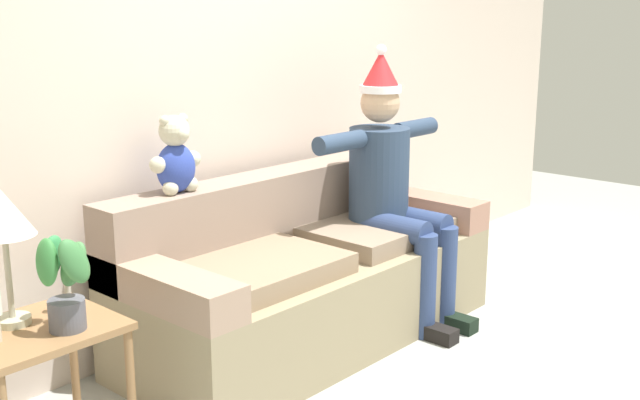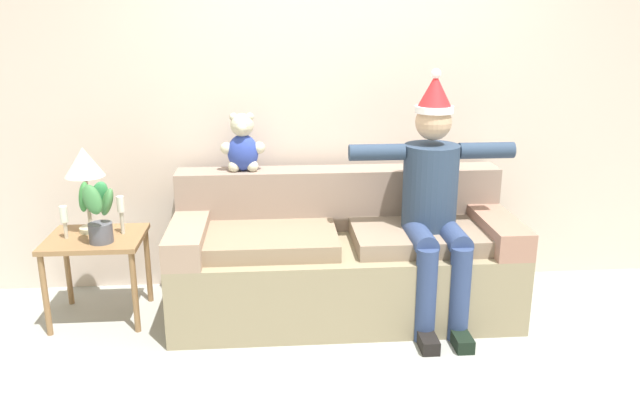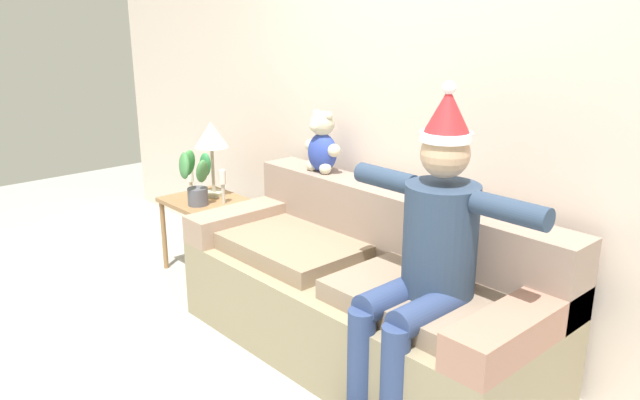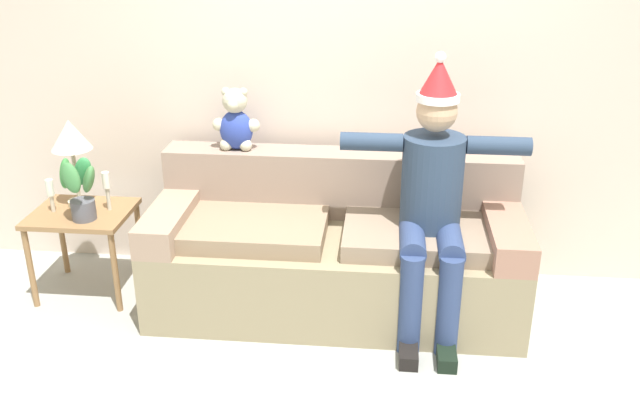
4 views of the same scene
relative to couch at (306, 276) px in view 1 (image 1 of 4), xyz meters
name	(u,v)px [view 1 (image 1 of 4)]	position (x,y,z in m)	size (l,w,h in m)	color
ground_plane	(471,397)	(0.00, -1.03, -0.35)	(10.00, 10.00, 0.00)	#9EA09A
back_wall	(236,82)	(0.00, 0.52, 1.00)	(7.00, 0.10, 2.70)	beige
couch	(306,276)	(0.00, 0.00, 0.00)	(2.14, 0.87, 0.88)	gray
person_seated	(393,183)	(0.53, -0.16, 0.45)	(1.02, 0.77, 1.55)	#2C3D57
teddy_bear	(176,158)	(-0.63, 0.26, 0.70)	(0.29, 0.17, 0.38)	#2D42A2
side_table	(39,346)	(-1.54, -0.02, 0.12)	(0.58, 0.49, 0.55)	olive
table_lamp	(3,219)	(-1.59, 0.08, 0.62)	(0.24, 0.24, 0.54)	#B8B595
potted_plant	(63,280)	(-1.48, -0.13, 0.39)	(0.24, 0.25, 0.40)	#53545E
candle_short	(67,276)	(-1.38, 0.02, 0.35)	(0.04, 0.04, 0.24)	beige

